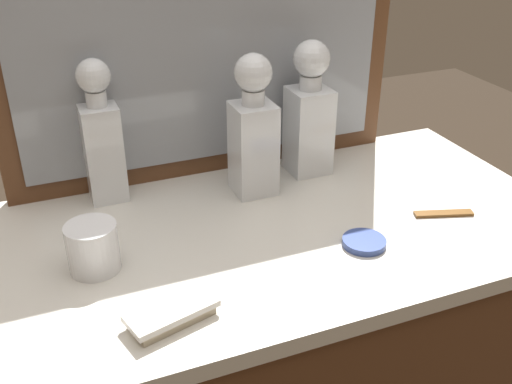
{
  "coord_description": "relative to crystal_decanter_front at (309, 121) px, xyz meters",
  "views": [
    {
      "loc": [
        -0.35,
        -0.87,
        1.46
      ],
      "look_at": [
        0.0,
        0.0,
        0.95
      ],
      "focal_mm": 41.95,
      "sensor_mm": 36.0,
      "label": 1
    }
  ],
  "objects": [
    {
      "name": "tortoiseshell_comb",
      "position": [
        0.16,
        -0.28,
        -0.11
      ],
      "size": [
        0.11,
        0.05,
        0.01
      ],
      "color": "brown",
      "rests_on": "dresser"
    },
    {
      "name": "crystal_decanter_right",
      "position": [
        -0.43,
        0.04,
        0.0
      ],
      "size": [
        0.07,
        0.07,
        0.29
      ],
      "color": "white",
      "rests_on": "dresser"
    },
    {
      "name": "crystal_tumbler_rear",
      "position": [
        -0.49,
        -0.2,
        -0.08
      ],
      "size": [
        0.09,
        0.09,
        0.08
      ],
      "color": "white",
      "rests_on": "dresser"
    },
    {
      "name": "crystal_decanter_front",
      "position": [
        0.0,
        0.0,
        0.0
      ],
      "size": [
        0.08,
        0.08,
        0.29
      ],
      "color": "white",
      "rests_on": "dresser"
    },
    {
      "name": "crystal_decanter_rear",
      "position": [
        -0.15,
        -0.05,
        -0.0
      ],
      "size": [
        0.08,
        0.08,
        0.29
      ],
      "color": "white",
      "rests_on": "dresser"
    },
    {
      "name": "porcelain_dish",
      "position": [
        -0.04,
        -0.31,
        -0.11
      ],
      "size": [
        0.08,
        0.08,
        0.01
      ],
      "color": "#33478C",
      "rests_on": "dresser"
    },
    {
      "name": "dresser_mirror",
      "position": [
        -0.2,
        0.08,
        0.17
      ],
      "size": [
        0.85,
        0.03,
        0.57
      ],
      "color": "brown",
      "rests_on": "dresser"
    },
    {
      "name": "silver_brush_center",
      "position": [
        -0.41,
        -0.38,
        -0.1
      ],
      "size": [
        0.15,
        0.09,
        0.02
      ],
      "color": "#B7A88C",
      "rests_on": "dresser"
    }
  ]
}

